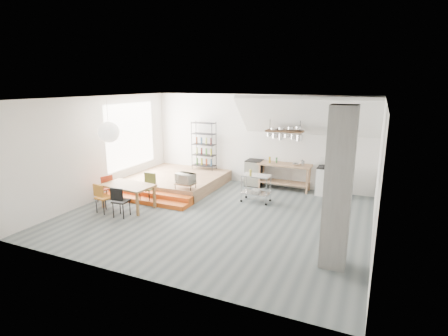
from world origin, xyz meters
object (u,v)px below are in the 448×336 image
at_px(stove, 326,180).
at_px(dining_table, 128,187).
at_px(mini_fridge, 254,173).
at_px(rolling_cart, 256,184).

relative_size(stove, dining_table, 0.75).
bearing_deg(stove, mini_fridge, 178.99).
distance_m(stove, rolling_cart, 2.47).
xyz_separation_m(stove, rolling_cart, (-1.87, -1.62, 0.07)).
relative_size(dining_table, rolling_cart, 1.79).
xyz_separation_m(stove, mini_fridge, (-2.50, 0.04, -0.01)).
height_order(dining_table, rolling_cart, rolling_cart).
distance_m(stove, mini_fridge, 2.50).
distance_m(rolling_cart, mini_fridge, 1.78).
height_order(rolling_cart, mini_fridge, mini_fridge).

